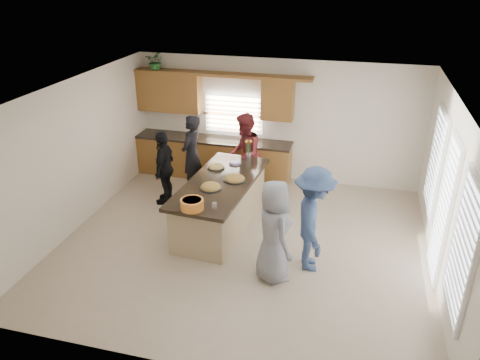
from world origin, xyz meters
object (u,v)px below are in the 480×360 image
(woman_right_back, at_px, (313,220))
(woman_right_front, at_px, (274,231))
(salad_bowl, at_px, (192,204))
(woman_left_back, at_px, (192,155))
(woman_left_front, at_px, (164,168))
(woman_left_mid, at_px, (244,154))
(island, at_px, (221,204))

(woman_right_back, height_order, woman_right_front, woman_right_back)
(salad_bowl, height_order, woman_right_back, woman_right_back)
(woman_left_back, distance_m, woman_left_front, 0.72)
(salad_bowl, xyz_separation_m, woman_left_front, (-1.28, 1.82, -0.25))
(salad_bowl, height_order, woman_left_mid, woman_left_mid)
(salad_bowl, relative_size, woman_left_mid, 0.22)
(island, relative_size, woman_right_front, 1.62)
(woman_left_mid, height_order, woman_left_front, woman_left_mid)
(woman_right_back, bearing_deg, salad_bowl, 86.37)
(woman_right_front, bearing_deg, woman_right_back, -85.53)
(woman_left_mid, bearing_deg, woman_right_back, 22.87)
(woman_left_mid, height_order, woman_right_front, woman_left_mid)
(woman_left_back, distance_m, woman_left_mid, 1.14)
(salad_bowl, relative_size, woman_left_back, 0.22)
(salad_bowl, distance_m, woman_left_front, 2.24)
(salad_bowl, distance_m, woman_right_back, 2.01)
(woman_left_mid, xyz_separation_m, woman_right_front, (1.21, -2.95, -0.04))
(salad_bowl, height_order, woman_right_front, woman_right_front)
(woman_left_mid, bearing_deg, island, -15.21)
(salad_bowl, distance_m, woman_right_front, 1.45)
(woman_right_front, bearing_deg, woman_left_mid, -11.62)
(woman_right_back, distance_m, woman_right_front, 0.72)
(woman_left_back, bearing_deg, woman_left_mid, 111.86)
(woman_right_back, xyz_separation_m, woman_right_front, (-0.56, -0.45, -0.05))
(woman_left_front, xyz_separation_m, woman_right_front, (2.70, -2.03, 0.06))
(island, bearing_deg, woman_left_back, 133.52)
(island, relative_size, woman_left_mid, 1.55)
(island, bearing_deg, woman_right_back, -22.29)
(woman_right_back, relative_size, woman_right_front, 1.05)
(woman_left_mid, xyz_separation_m, woman_left_front, (-1.49, -0.91, -0.10))
(island, height_order, salad_bowl, salad_bowl)
(woman_left_back, bearing_deg, salad_bowl, 26.27)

